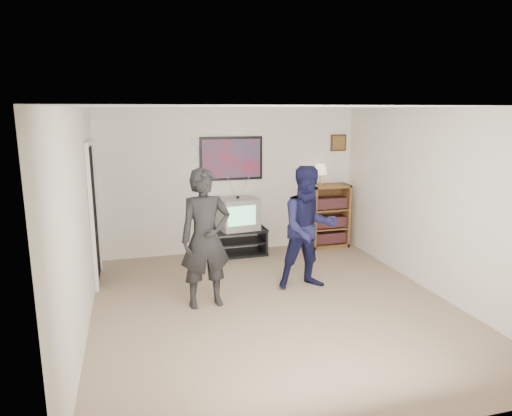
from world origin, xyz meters
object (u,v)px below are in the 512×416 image
media_stand (239,241)px  person_short (309,228)px  crt_television (238,214)px  bookshelf (329,216)px  person_tall (206,238)px

media_stand → person_short: bearing=-71.9°
crt_television → bookshelf: 1.72m
person_tall → person_short: 1.50m
media_stand → bookshelf: 1.73m
media_stand → person_tall: person_tall is taller
person_tall → crt_television: bearing=60.7°
media_stand → crt_television: 0.50m
person_short → crt_television: bearing=110.8°
media_stand → bookshelf: size_ratio=0.82×
crt_television → person_short: person_short is taller
crt_television → person_tall: (-0.87, -1.93, 0.16)m
person_tall → person_short: person_tall is taller
bookshelf → person_tall: bearing=-142.5°
person_tall → person_short: (1.48, 0.22, -0.02)m
bookshelf → person_short: 2.10m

